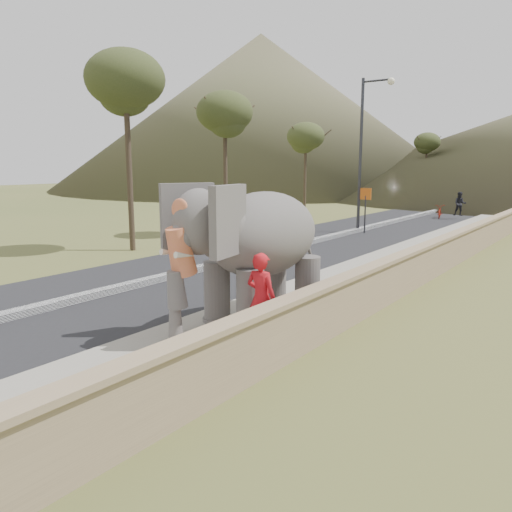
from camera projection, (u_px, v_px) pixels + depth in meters
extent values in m
plane|color=olive|center=(184.00, 358.00, 9.58)|extent=(160.00, 160.00, 0.00)
cube|color=black|center=(269.00, 254.00, 20.40)|extent=(7.00, 120.00, 0.03)
cube|color=black|center=(269.00, 252.00, 20.39)|extent=(0.35, 120.00, 0.22)
cube|color=#9E9687|center=(385.00, 268.00, 17.47)|extent=(3.00, 120.00, 0.15)
cube|color=tan|center=(434.00, 260.00, 16.42)|extent=(0.30, 120.00, 1.10)
cylinder|color=#2E2E33|center=(360.00, 157.00, 26.33)|extent=(0.16, 0.16, 8.00)
cylinder|color=#2E2E33|center=(378.00, 80.00, 25.17)|extent=(1.60, 0.10, 0.10)
sphere|color=#FFF2CC|center=(391.00, 81.00, 24.78)|extent=(0.36, 0.36, 0.36)
cylinder|color=#2D2D33|center=(365.00, 215.00, 26.39)|extent=(0.08, 0.08, 2.00)
cube|color=#CA5813|center=(366.00, 194.00, 26.19)|extent=(0.60, 0.05, 0.60)
cone|color=brown|center=(261.00, 113.00, 73.26)|extent=(60.00, 60.00, 22.00)
imported|color=red|center=(261.00, 298.00, 9.80)|extent=(0.67, 0.44, 1.83)
imported|color=maroon|center=(440.00, 211.00, 33.80)|extent=(1.07, 1.90, 0.94)
imported|color=black|center=(460.00, 204.00, 32.96)|extent=(0.90, 0.78, 1.59)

